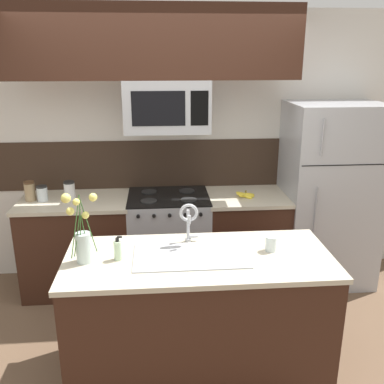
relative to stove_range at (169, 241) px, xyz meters
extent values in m
plane|color=brown|center=(0.00, -0.90, -0.46)|extent=(10.00, 10.00, 0.00)
cube|color=silver|center=(0.30, 0.38, 0.84)|extent=(5.20, 0.10, 2.60)
cube|color=#332319|center=(0.00, 0.32, 0.69)|extent=(3.48, 0.01, 0.48)
cube|color=#381E14|center=(-0.87, 0.00, -0.02)|extent=(0.98, 0.62, 0.88)
cube|color=beige|center=(-0.87, 0.00, 0.43)|extent=(1.01, 0.65, 0.03)
cube|color=#381E14|center=(0.75, 0.00, -0.02)|extent=(0.75, 0.62, 0.88)
cube|color=beige|center=(0.75, 0.00, 0.43)|extent=(0.78, 0.65, 0.03)
cube|color=#A8AAAF|center=(0.00, 0.00, -0.01)|extent=(0.76, 0.62, 0.91)
cube|color=black|center=(0.00, 0.00, 0.45)|extent=(0.76, 0.62, 0.01)
cylinder|color=black|center=(-0.18, -0.14, 0.46)|extent=(0.15, 0.15, 0.01)
cylinder|color=black|center=(0.18, -0.14, 0.46)|extent=(0.15, 0.15, 0.01)
cylinder|color=black|center=(-0.18, 0.14, 0.46)|extent=(0.15, 0.15, 0.01)
cylinder|color=black|center=(0.18, 0.14, 0.46)|extent=(0.15, 0.15, 0.01)
cylinder|color=black|center=(-0.27, -0.32, 0.39)|extent=(0.03, 0.02, 0.03)
cylinder|color=black|center=(-0.14, -0.32, 0.39)|extent=(0.03, 0.02, 0.03)
cylinder|color=black|center=(0.00, -0.32, 0.39)|extent=(0.03, 0.02, 0.03)
cylinder|color=black|center=(0.14, -0.32, 0.39)|extent=(0.03, 0.02, 0.03)
cylinder|color=black|center=(0.27, -0.32, 0.39)|extent=(0.03, 0.02, 0.03)
cube|color=#A8AAAF|center=(0.00, -0.02, 1.30)|extent=(0.74, 0.40, 0.45)
cube|color=black|center=(-0.07, -0.22, 1.30)|extent=(0.45, 0.00, 0.29)
cube|color=black|center=(0.27, -0.22, 1.30)|extent=(0.15, 0.00, 0.29)
cube|color=#381E14|center=(-0.12, -0.05, 1.82)|extent=(2.49, 0.34, 0.60)
cube|color=#A8AAAF|center=(1.56, 0.02, 0.42)|extent=(0.87, 0.72, 1.77)
cube|color=black|center=(1.56, -0.34, 0.81)|extent=(0.83, 0.00, 0.01)
cylinder|color=#99999E|center=(1.30, -0.36, 1.06)|extent=(0.01, 0.01, 0.32)
cylinder|color=#99999E|center=(1.30, -0.36, 0.28)|extent=(0.01, 0.01, 0.67)
cylinder|color=#997F5B|center=(-1.26, 0.01, 0.53)|extent=(0.09, 0.09, 0.16)
cylinder|color=#4C331E|center=(-1.26, 0.01, 0.62)|extent=(0.09, 0.09, 0.02)
cylinder|color=silver|center=(-1.15, -0.01, 0.51)|extent=(0.10, 0.10, 0.13)
cylinder|color=black|center=(-1.15, -0.01, 0.58)|extent=(0.09, 0.09, 0.01)
cylinder|color=silver|center=(-0.91, 0.02, 0.52)|extent=(0.10, 0.10, 0.15)
cylinder|color=black|center=(-0.91, 0.02, 0.61)|extent=(0.10, 0.10, 0.02)
ellipsoid|color=yellow|center=(0.71, -0.07, 0.47)|extent=(0.15, 0.14, 0.07)
ellipsoid|color=yellow|center=(0.72, -0.05, 0.47)|extent=(0.17, 0.10, 0.06)
ellipsoid|color=yellow|center=(0.72, -0.07, 0.47)|extent=(0.18, 0.06, 0.06)
ellipsoid|color=yellow|center=(0.73, -0.05, 0.47)|extent=(0.18, 0.05, 0.06)
ellipsoid|color=yellow|center=(0.73, -0.07, 0.47)|extent=(0.17, 0.10, 0.05)
ellipsoid|color=yellow|center=(0.74, -0.05, 0.47)|extent=(0.15, 0.14, 0.07)
cylinder|color=brown|center=(0.73, -0.06, 0.50)|extent=(0.02, 0.02, 0.03)
cube|color=#381E14|center=(0.17, -1.25, -0.02)|extent=(1.76, 0.74, 0.88)
cube|color=beige|center=(0.17, -1.25, 0.43)|extent=(1.79, 0.77, 0.03)
cube|color=#ADAFB5|center=(0.11, -1.25, 0.45)|extent=(0.76, 0.41, 0.01)
cube|color=#ADAFB5|center=(-0.06, -1.25, 0.37)|extent=(0.30, 0.31, 0.15)
cube|color=#ADAFB5|center=(0.29, -1.25, 0.37)|extent=(0.30, 0.31, 0.15)
cylinder|color=#B7BABF|center=(0.11, -1.01, 0.46)|extent=(0.04, 0.04, 0.02)
cylinder|color=#B7BABF|center=(0.11, -1.01, 0.58)|extent=(0.02, 0.02, 0.22)
torus|color=#B7BABF|center=(0.11, -1.06, 0.69)|extent=(0.13, 0.02, 0.13)
cylinder|color=#B7BABF|center=(0.11, -1.12, 0.66)|extent=(0.02, 0.02, 0.06)
cube|color=#B7BABF|center=(0.15, -1.01, 0.48)|extent=(0.07, 0.01, 0.01)
cylinder|color=beige|center=(-0.37, -1.25, 0.51)|extent=(0.05, 0.05, 0.13)
cylinder|color=black|center=(-0.37, -1.25, 0.59)|extent=(0.02, 0.02, 0.02)
cube|color=black|center=(-0.35, -1.25, 0.61)|extent=(0.03, 0.01, 0.01)
cylinder|color=silver|center=(0.66, -1.21, 0.50)|extent=(0.08, 0.08, 0.10)
cylinder|color=silver|center=(-0.58, -1.27, 0.55)|extent=(0.10, 0.10, 0.20)
cylinder|color=silver|center=(-0.58, -1.27, 0.48)|extent=(0.09, 0.09, 0.06)
cylinder|color=#386B2D|center=(-0.57, -1.27, 0.64)|extent=(0.03, 0.01, 0.26)
sphere|color=#EFE066|center=(-0.55, -1.27, 0.77)|extent=(0.05, 0.05, 0.05)
cylinder|color=#386B2D|center=(-0.54, -1.26, 0.70)|extent=(0.09, 0.02, 0.37)
sphere|color=#EFE066|center=(-0.50, -1.26, 0.88)|extent=(0.05, 0.05, 0.05)
cylinder|color=#386B2D|center=(-0.61, -1.31, 0.71)|extent=(0.07, 0.08, 0.39)
sphere|color=#EFE066|center=(-0.64, -1.35, 0.91)|extent=(0.06, 0.06, 0.06)
cylinder|color=#386B2D|center=(-0.61, -1.29, 0.66)|extent=(0.06, 0.06, 0.30)
sphere|color=#EFE066|center=(-0.63, -1.32, 0.82)|extent=(0.05, 0.05, 0.05)
cylinder|color=#386B2D|center=(-0.59, -1.29, 0.69)|extent=(0.02, 0.05, 0.36)
sphere|color=#EFE066|center=(-0.59, -1.31, 0.87)|extent=(0.04, 0.04, 0.04)
camera|label=1|loc=(-0.09, -3.82, 1.73)|focal=40.00mm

